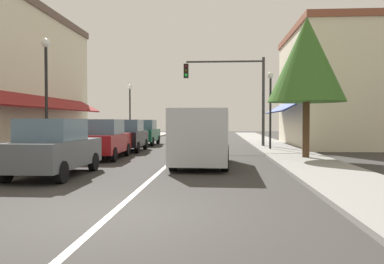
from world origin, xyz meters
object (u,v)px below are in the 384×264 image
at_px(tree_right_near, 307,60).
at_px(van_in_lane, 202,136).
at_px(parked_car_far_left, 144,133).
at_px(street_lamp_left_near, 46,80).
at_px(parked_car_second_left, 103,139).
at_px(parked_car_nearest_left, 54,148).
at_px(parked_car_third_left, 127,136).
at_px(traffic_signal_mast_arm, 235,86).
at_px(street_lamp_right_mid, 270,97).
at_px(street_lamp_left_far, 130,103).

bearing_deg(tree_right_near, van_in_lane, -150.10).
bearing_deg(van_in_lane, tree_right_near, 31.57).
height_order(parked_car_far_left, street_lamp_left_near, street_lamp_left_near).
bearing_deg(parked_car_second_left, tree_right_near, -0.57).
distance_m(parked_car_nearest_left, parked_car_third_left, 10.00).
distance_m(traffic_signal_mast_arm, street_lamp_left_near, 12.53).
bearing_deg(parked_car_third_left, street_lamp_left_near, -108.44).
bearing_deg(parked_car_far_left, traffic_signal_mast_arm, -19.25).
relative_size(traffic_signal_mast_arm, street_lamp_left_near, 1.14).
bearing_deg(parked_car_far_left, tree_right_near, -48.01).
relative_size(parked_car_far_left, tree_right_near, 0.66).
bearing_deg(traffic_signal_mast_arm, street_lamp_right_mid, -54.53).
xyz_separation_m(parked_car_second_left, tree_right_near, (8.96, 0.14, 3.47)).
distance_m(parked_car_second_left, street_lamp_left_near, 3.53).
bearing_deg(tree_right_near, street_lamp_right_mid, 99.64).
bearing_deg(street_lamp_left_near, parked_car_far_left, 81.49).
height_order(parked_car_far_left, traffic_signal_mast_arm, traffic_signal_mast_arm).
distance_m(parked_car_far_left, street_lamp_right_mid, 9.67).
relative_size(street_lamp_left_near, street_lamp_right_mid, 1.13).
relative_size(van_in_lane, tree_right_near, 0.84).
distance_m(parked_car_nearest_left, parked_car_far_left, 15.58).
relative_size(van_in_lane, street_lamp_left_near, 1.04).
bearing_deg(traffic_signal_mast_arm, street_lamp_left_far, 145.97).
xyz_separation_m(street_lamp_left_near, street_lamp_right_mid, (9.90, 6.99, -0.33)).
xyz_separation_m(parked_car_second_left, street_lamp_left_far, (-1.79, 13.28, 2.20)).
bearing_deg(parked_car_second_left, traffic_signal_mast_arm, 50.18).
distance_m(parked_car_second_left, street_lamp_left_far, 13.58).
bearing_deg(traffic_signal_mast_arm, parked_car_nearest_left, -114.51).
height_order(parked_car_far_left, tree_right_near, tree_right_near).
bearing_deg(parked_car_nearest_left, street_lamp_left_far, 96.11).
xyz_separation_m(traffic_signal_mast_arm, street_lamp_left_far, (-8.02, 5.41, -0.83)).
bearing_deg(parked_car_third_left, van_in_lane, -58.38).
relative_size(parked_car_second_left, street_lamp_right_mid, 0.93).
xyz_separation_m(parked_car_second_left, parked_car_third_left, (0.06, 4.44, 0.00)).
xyz_separation_m(parked_car_third_left, van_in_lane, (4.47, -6.85, 0.27)).
distance_m(parked_car_far_left, traffic_signal_mast_arm, 7.30).
xyz_separation_m(parked_car_third_left, tree_right_near, (8.89, -4.31, 3.47)).
bearing_deg(street_lamp_left_near, traffic_signal_mast_arm, 50.04).
bearing_deg(street_lamp_left_far, tree_right_near, -50.74).
height_order(parked_car_third_left, street_lamp_left_near, street_lamp_left_near).
bearing_deg(parked_car_nearest_left, parked_car_second_left, 91.47).
xyz_separation_m(parked_car_nearest_left, van_in_lane, (4.43, 3.15, 0.27)).
xyz_separation_m(parked_car_second_left, traffic_signal_mast_arm, (6.23, 7.87, 3.03)).
bearing_deg(street_lamp_left_near, parked_car_second_left, 43.62).
distance_m(van_in_lane, street_lamp_left_near, 6.76).
bearing_deg(street_lamp_left_far, parked_car_second_left, -82.33).
xyz_separation_m(parked_car_nearest_left, parked_car_third_left, (-0.04, 10.00, 0.00)).
relative_size(parked_car_second_left, parked_car_third_left, 1.00).
relative_size(parked_car_third_left, van_in_lane, 0.79).
relative_size(parked_car_nearest_left, tree_right_near, 0.66).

